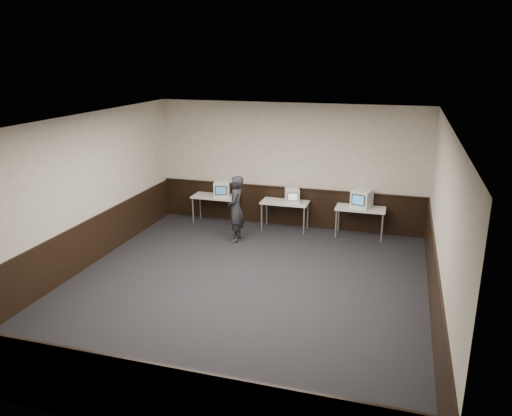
{
  "coord_description": "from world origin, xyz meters",
  "views": [
    {
      "loc": [
        2.76,
        -8.31,
        4.32
      ],
      "look_at": [
        -0.18,
        1.6,
        1.15
      ],
      "focal_mm": 35.0,
      "sensor_mm": 36.0,
      "label": 1
    }
  ],
  "objects": [
    {
      "name": "floor",
      "position": [
        0.0,
        0.0,
        0.0
      ],
      "size": [
        8.0,
        8.0,
        0.0
      ],
      "primitive_type": "plane",
      "color": "black",
      "rests_on": "ground"
    },
    {
      "name": "ceiling",
      "position": [
        0.0,
        0.0,
        3.2
      ],
      "size": [
        8.0,
        8.0,
        0.0
      ],
      "primitive_type": "plane",
      "rotation": [
        3.14,
        0.0,
        0.0
      ],
      "color": "white",
      "rests_on": "back_wall"
    },
    {
      "name": "back_wall",
      "position": [
        0.0,
        4.0,
        1.6
      ],
      "size": [
        7.0,
        0.0,
        7.0
      ],
      "primitive_type": "plane",
      "rotation": [
        1.57,
        0.0,
        0.0
      ],
      "color": "#BCB5A5",
      "rests_on": "ground"
    },
    {
      "name": "front_wall",
      "position": [
        0.0,
        -4.0,
        1.6
      ],
      "size": [
        7.0,
        0.0,
        7.0
      ],
      "primitive_type": "plane",
      "rotation": [
        -1.57,
        0.0,
        0.0
      ],
      "color": "#BCB5A5",
      "rests_on": "ground"
    },
    {
      "name": "left_wall",
      "position": [
        -3.5,
        0.0,
        1.6
      ],
      "size": [
        0.0,
        8.0,
        8.0
      ],
      "primitive_type": "plane",
      "rotation": [
        1.57,
        0.0,
        1.57
      ],
      "color": "#BCB5A5",
      "rests_on": "ground"
    },
    {
      "name": "right_wall",
      "position": [
        3.5,
        0.0,
        1.6
      ],
      "size": [
        0.0,
        8.0,
        8.0
      ],
      "primitive_type": "plane",
      "rotation": [
        1.57,
        0.0,
        -1.57
      ],
      "color": "#BCB5A5",
      "rests_on": "ground"
    },
    {
      "name": "wainscot_back",
      "position": [
        0.0,
        3.98,
        0.5
      ],
      "size": [
        6.98,
        0.04,
        1.0
      ],
      "primitive_type": "cube",
      "color": "black",
      "rests_on": "back_wall"
    },
    {
      "name": "wainscot_front",
      "position": [
        0.0,
        -3.98,
        0.5
      ],
      "size": [
        6.98,
        0.04,
        1.0
      ],
      "primitive_type": "cube",
      "color": "black",
      "rests_on": "front_wall"
    },
    {
      "name": "wainscot_left",
      "position": [
        -3.48,
        0.0,
        0.5
      ],
      "size": [
        0.04,
        7.98,
        1.0
      ],
      "primitive_type": "cube",
      "color": "black",
      "rests_on": "left_wall"
    },
    {
      "name": "wainscot_right",
      "position": [
        3.48,
        0.0,
        0.5
      ],
      "size": [
        0.04,
        7.98,
        1.0
      ],
      "primitive_type": "cube",
      "color": "black",
      "rests_on": "right_wall"
    },
    {
      "name": "wainscot_rail",
      "position": [
        0.0,
        3.96,
        1.02
      ],
      "size": [
        6.98,
        0.06,
        0.04
      ],
      "primitive_type": "cube",
      "color": "black",
      "rests_on": "wainscot_back"
    },
    {
      "name": "desk_left",
      "position": [
        -1.9,
        3.6,
        0.68
      ],
      "size": [
        1.2,
        0.6,
        0.75
      ],
      "color": "silver",
      "rests_on": "ground"
    },
    {
      "name": "desk_center",
      "position": [
        0.0,
        3.6,
        0.68
      ],
      "size": [
        1.2,
        0.6,
        0.75
      ],
      "color": "silver",
      "rests_on": "ground"
    },
    {
      "name": "desk_right",
      "position": [
        1.9,
        3.6,
        0.68
      ],
      "size": [
        1.2,
        0.6,
        0.75
      ],
      "color": "silver",
      "rests_on": "ground"
    },
    {
      "name": "emac_left",
      "position": [
        -1.71,
        3.58,
        0.95
      ],
      "size": [
        0.49,
        0.51,
        0.4
      ],
      "rotation": [
        0.0,
        0.0,
        0.25
      ],
      "color": "white",
      "rests_on": "desk_left"
    },
    {
      "name": "emac_center",
      "position": [
        0.18,
        3.58,
        0.93
      ],
      "size": [
        0.45,
        0.46,
        0.35
      ],
      "rotation": [
        0.0,
        0.0,
        0.3
      ],
      "color": "white",
      "rests_on": "desk_center"
    },
    {
      "name": "emac_right",
      "position": [
        1.91,
        3.64,
        0.97
      ],
      "size": [
        0.55,
        0.57,
        0.44
      ],
      "rotation": [
        0.0,
        0.0,
        -0.28
      ],
      "color": "white",
      "rests_on": "desk_right"
    },
    {
      "name": "person",
      "position": [
        -0.94,
        2.47,
        0.81
      ],
      "size": [
        0.46,
        0.63,
        1.61
      ],
      "primitive_type": "imported",
      "rotation": [
        0.0,
        0.0,
        -1.44
      ],
      "color": "#232328",
      "rests_on": "ground"
    }
  ]
}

